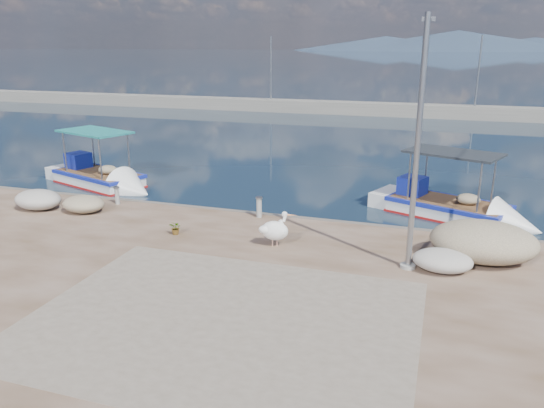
{
  "coord_description": "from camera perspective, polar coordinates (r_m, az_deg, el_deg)",
  "views": [
    {
      "loc": [
        5.59,
        -13.23,
        6.71
      ],
      "look_at": [
        0.0,
        3.8,
        1.3
      ],
      "focal_mm": 35.0,
      "sensor_mm": 36.0,
      "label": 1
    }
  ],
  "objects": [
    {
      "name": "quay",
      "position": [
        11.19,
        -16.82,
        -19.3
      ],
      "size": [
        44.0,
        22.0,
        0.5
      ],
      "primitive_type": "cube",
      "color": "brown",
      "rests_on": "ground"
    },
    {
      "name": "boat_right",
      "position": [
        22.74,
        18.22,
        -0.6
      ],
      "size": [
        6.75,
        4.34,
        3.09
      ],
      "rotation": [
        0.0,
        0.0,
        -0.38
      ],
      "color": "white",
      "rests_on": "ground"
    },
    {
      "name": "bollard_near",
      "position": [
        19.73,
        -1.4,
        -0.24
      ],
      "size": [
        0.26,
        0.26,
        0.79
      ],
      "color": "gray",
      "rests_on": "quay"
    },
    {
      "name": "net_pile_d",
      "position": [
        15.91,
        17.88,
        -5.81
      ],
      "size": [
        1.68,
        1.26,
        0.63
      ],
      "primitive_type": "ellipsoid",
      "color": "#B6B0A8",
      "rests_on": "quay"
    },
    {
      "name": "boat_left",
      "position": [
        27.83,
        -18.18,
        2.52
      ],
      "size": [
        6.88,
        4.14,
        3.14
      ],
      "rotation": [
        0.0,
        0.0,
        -0.33
      ],
      "color": "white",
      "rests_on": "ground"
    },
    {
      "name": "quay_patch",
      "position": [
        12.81,
        -5.36,
        -12.26
      ],
      "size": [
        9.0,
        7.0,
        0.01
      ],
      "primitive_type": "cube",
      "color": "gray",
      "rests_on": "quay"
    },
    {
      "name": "net_pile_b",
      "position": [
        21.62,
        -19.62,
        -0.0
      ],
      "size": [
        1.66,
        1.29,
        0.65
      ],
      "primitive_type": "ellipsoid",
      "color": "#C5B292",
      "rests_on": "quay"
    },
    {
      "name": "breakwater",
      "position": [
        53.87,
        12.28,
        9.92
      ],
      "size": [
        120.0,
        2.2,
        7.5
      ],
      "color": "gray",
      "rests_on": "ground"
    },
    {
      "name": "net_pile_c",
      "position": [
        16.94,
        21.79,
        -3.77
      ],
      "size": [
        3.09,
        2.21,
        1.21
      ],
      "primitive_type": "ellipsoid",
      "color": "#C5B292",
      "rests_on": "quay"
    },
    {
      "name": "net_pile_a",
      "position": [
        22.66,
        -23.88,
        0.44
      ],
      "size": [
        1.9,
        1.38,
        0.78
      ],
      "primitive_type": "ellipsoid",
      "color": "#B6B0A8",
      "rests_on": "quay"
    },
    {
      "name": "pelican",
      "position": [
        16.88,
        0.36,
        -2.81
      ],
      "size": [
        1.2,
        0.86,
        1.15
      ],
      "rotation": [
        0.0,
        0.0,
        0.43
      ],
      "color": "tan",
      "rests_on": "quay"
    },
    {
      "name": "potted_plant",
      "position": [
        18.31,
        -10.29,
        -2.53
      ],
      "size": [
        0.48,
        0.44,
        0.46
      ],
      "primitive_type": "imported",
      "rotation": [
        0.0,
        0.0,
        -0.2
      ],
      "color": "#33722D",
      "rests_on": "quay"
    },
    {
      "name": "bollard_far",
      "position": [
        22.28,
        -16.33,
        0.96
      ],
      "size": [
        0.24,
        0.24,
        0.72
      ],
      "color": "gray",
      "rests_on": "quay"
    },
    {
      "name": "lamp_post",
      "position": [
        15.02,
        15.3,
        5.03
      ],
      "size": [
        0.44,
        0.96,
        7.0
      ],
      "color": "gray",
      "rests_on": "quay"
    },
    {
      "name": "ground",
      "position": [
        15.85,
        -4.33,
        -8.3
      ],
      "size": [
        1400.0,
        1400.0,
        0.0
      ],
      "primitive_type": "plane",
      "color": "#162635",
      "rests_on": "ground"
    },
    {
      "name": "mountains",
      "position": [
        663.23,
        18.84,
        16.19
      ],
      "size": [
        370.0,
        280.0,
        22.0
      ],
      "color": "#28384C",
      "rests_on": "ground"
    }
  ]
}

